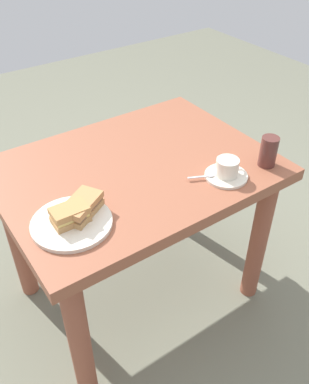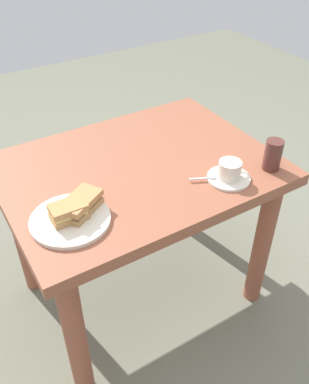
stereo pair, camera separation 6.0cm
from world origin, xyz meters
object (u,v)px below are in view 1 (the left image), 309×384
sandwich_front (70,215)px  spoon (206,176)px  coffee_saucer (226,176)px  drinking_glass (268,151)px  coffee_cup (227,167)px  sandwich_back (82,207)px  dining_table (136,193)px  sandwich_plate (72,223)px

sandwich_front → spoon: sandwich_front is taller
coffee_saucer → spoon: size_ratio=1.64×
drinking_glass → coffee_saucer: bearing=-8.4°
coffee_saucer → coffee_cup: bearing=-163.7°
sandwich_back → coffee_saucer: size_ratio=1.06×
dining_table → sandwich_back: 0.37m
sandwich_back → spoon: bearing=171.7°
sandwich_back → coffee_saucer: bearing=169.3°
dining_table → sandwich_plate: 0.40m
coffee_saucer → spoon: spoon is taller
sandwich_plate → sandwich_front: size_ratio=2.25×
sandwich_front → coffee_saucer: bearing=171.6°
sandwich_front → coffee_cup: coffee_cup is taller
spoon → sandwich_plate: bearing=-5.9°
dining_table → drinking_glass: bearing=146.0°
sandwich_plate → drinking_glass: 0.75m
coffee_cup → coffee_saucer: bearing=16.3°
dining_table → spoon: size_ratio=10.67×
dining_table → spoon: (-0.16, 0.21, 0.14)m
sandwich_front → drinking_glass: 0.75m
coffee_saucer → spoon: 0.08m
dining_table → drinking_glass: 0.52m
sandwich_plate → coffee_cup: size_ratio=2.35×
sandwich_plate → coffee_saucer: 0.57m
sandwich_plate → sandwich_back: bearing=-162.4°
sandwich_back → drinking_glass: size_ratio=1.41×
dining_table → sandwich_front: size_ratio=8.89×
dining_table → sandwich_plate: size_ratio=3.96×
spoon → coffee_cup: bearing=155.7°
sandwich_plate → drinking_glass: (-0.74, 0.11, 0.05)m
coffee_saucer → drinking_glass: bearing=171.6°
sandwich_plate → sandwich_back: 0.06m
drinking_glass → sandwich_back: bearing=-10.1°
coffee_saucer → drinking_glass: (-0.18, 0.03, 0.05)m
dining_table → coffee_cup: coffee_cup is taller
sandwich_front → coffee_cup: 0.57m
spoon → sandwich_front: bearing=-5.9°
sandwich_plate → drinking_glass: size_ratio=2.19×
sandwich_plate → drinking_glass: drinking_glass is taller
dining_table → coffee_saucer: 0.36m
dining_table → drinking_glass: drinking_glass is taller
sandwich_front → sandwich_back: 0.05m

